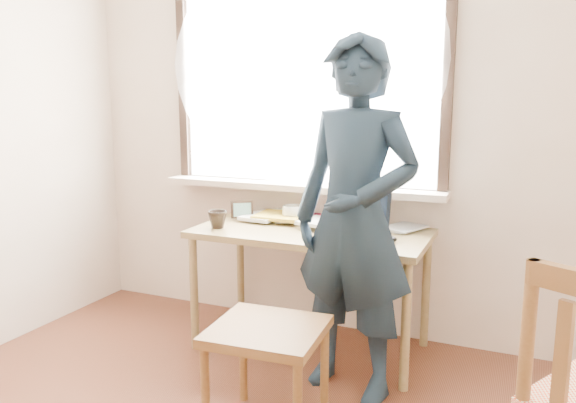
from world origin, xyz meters
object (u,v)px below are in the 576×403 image
at_px(laptop, 355,226).
at_px(mug_dark, 218,220).
at_px(desk, 311,243).
at_px(work_chair, 267,343).
at_px(person, 355,219).
at_px(mug_white, 293,214).

height_order(laptop, mug_dark, laptop).
height_order(desk, work_chair, desk).
height_order(work_chair, person, person).
height_order(mug_white, mug_dark, same).
xyz_separation_m(mug_dark, person, (0.90, -0.20, 0.12)).
bearing_deg(person, work_chair, -103.04).
bearing_deg(work_chair, mug_dark, 133.12).
height_order(mug_white, work_chair, mug_white).
xyz_separation_m(laptop, work_chair, (-0.14, -0.85, -0.37)).
height_order(desk, person, person).
bearing_deg(person, desk, 147.35).
bearing_deg(laptop, person, -74.01).
relative_size(mug_white, mug_dark, 1.17).
xyz_separation_m(mug_white, mug_dark, (-0.34, -0.33, 0.00)).
bearing_deg(laptop, mug_dark, -169.74).
distance_m(mug_dark, work_chair, 1.03).
height_order(laptop, mug_white, laptop).
bearing_deg(mug_white, work_chair, -72.91).
bearing_deg(work_chair, person, 64.84).
bearing_deg(desk, person, -44.77).
bearing_deg(desk, mug_dark, -161.63).
distance_m(laptop, person, 0.37).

